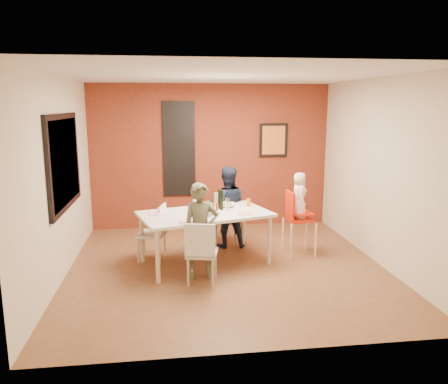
{
  "coord_description": "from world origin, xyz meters",
  "views": [
    {
      "loc": [
        -0.81,
        -5.95,
        2.31
      ],
      "look_at": [
        0.0,
        0.3,
        1.05
      ],
      "focal_mm": 35.0,
      "sensor_mm": 36.0,
      "label": 1
    }
  ],
  "objects": [
    {
      "name": "brick_accent_wall",
      "position": [
        0.0,
        2.23,
        1.35
      ],
      "size": [
        4.5,
        0.02,
        2.7
      ],
      "primitive_type": "cube",
      "color": "maroon",
      "rests_on": "ground"
    },
    {
      "name": "wall_left",
      "position": [
        -2.25,
        0.0,
        1.35
      ],
      "size": [
        0.02,
        4.5,
        2.7
      ],
      "primitive_type": "cube",
      "color": "beige",
      "rests_on": "ground"
    },
    {
      "name": "sippy_cup",
      "position": [
        0.41,
        0.52,
        0.83
      ],
      "size": [
        0.07,
        0.07,
        0.12
      ],
      "primitive_type": "cylinder",
      "color": "orange",
      "rests_on": "dining_table"
    },
    {
      "name": "dining_table",
      "position": [
        -0.29,
        0.2,
        0.7
      ],
      "size": [
        2.07,
        1.52,
        0.77
      ],
      "rotation": [
        0.0,
        0.0,
        0.29
      ],
      "color": "silver",
      "rests_on": "ground"
    },
    {
      "name": "plate_far_mid",
      "position": [
        -0.41,
        0.49,
        0.78
      ],
      "size": [
        0.23,
        0.23,
        0.01
      ],
      "primitive_type": "cube",
      "rotation": [
        0.0,
        0.0,
        -0.03
      ],
      "color": "white",
      "rests_on": "dining_table"
    },
    {
      "name": "glassblock_surround",
      "position": [
        -0.6,
        2.21,
        1.5
      ],
      "size": [
        0.6,
        0.03,
        1.76
      ],
      "primitive_type": "cube",
      "color": "black",
      "rests_on": "wall_back"
    },
    {
      "name": "high_chair",
      "position": [
        1.15,
        0.4,
        0.61
      ],
      "size": [
        0.45,
        0.45,
        1.01
      ],
      "rotation": [
        0.0,
        0.0,
        1.63
      ],
      "color": "red",
      "rests_on": "ground"
    },
    {
      "name": "wine_glass_b",
      "position": [
        0.05,
        0.28,
        0.87
      ],
      "size": [
        0.07,
        0.07,
        0.19
      ],
      "primitive_type": "cylinder",
      "color": "white",
      "rests_on": "dining_table"
    },
    {
      "name": "child_near",
      "position": [
        -0.4,
        -0.34,
        0.65
      ],
      "size": [
        0.49,
        0.33,
        1.31
      ],
      "primitive_type": "imported",
      "rotation": [
        0.0,
        0.0,
        0.04
      ],
      "color": "brown",
      "rests_on": "ground"
    },
    {
      "name": "wall_front",
      "position": [
        0.0,
        -2.25,
        1.35
      ],
      "size": [
        4.5,
        0.02,
        2.7
      ],
      "primitive_type": "cube",
      "color": "beige",
      "rests_on": "ground"
    },
    {
      "name": "condiment_red",
      "position": [
        -0.12,
        0.17,
        0.85
      ],
      "size": [
        0.04,
        0.04,
        0.16
      ],
      "primitive_type": "cylinder",
      "color": "red",
      "rests_on": "dining_table"
    },
    {
      "name": "salad_bowl_a",
      "position": [
        -0.2,
        0.14,
        0.8
      ],
      "size": [
        0.25,
        0.25,
        0.06
      ],
      "primitive_type": "imported",
      "rotation": [
        0.0,
        0.0,
        0.05
      ],
      "color": "white",
      "rests_on": "dining_table"
    },
    {
      "name": "plate_near_left",
      "position": [
        -0.54,
        -0.26,
        0.78
      ],
      "size": [
        0.31,
        0.31,
        0.01
      ],
      "primitive_type": "cube",
      "rotation": [
        0.0,
        0.0,
        -0.35
      ],
      "color": "white",
      "rests_on": "dining_table"
    },
    {
      "name": "wall_back",
      "position": [
        0.0,
        2.25,
        1.35
      ],
      "size": [
        4.5,
        0.02,
        2.7
      ],
      "primitive_type": "cube",
      "color": "beige",
      "rests_on": "ground"
    },
    {
      "name": "child_far",
      "position": [
        0.13,
        0.94,
        0.67
      ],
      "size": [
        0.67,
        0.54,
        1.34
      ],
      "primitive_type": "imported",
      "rotation": [
        0.0,
        0.0,
        3.1
      ],
      "color": "#161E31",
      "rests_on": "ground"
    },
    {
      "name": "wine_glass_a",
      "position": [
        -0.25,
        -0.04,
        0.87
      ],
      "size": [
        0.07,
        0.07,
        0.2
      ],
      "primitive_type": "cylinder",
      "color": "silver",
      "rests_on": "dining_table"
    },
    {
      "name": "picture_window_pane",
      "position": [
        -2.21,
        0.2,
        1.55
      ],
      "size": [
        0.02,
        1.55,
        1.15
      ],
      "primitive_type": "cube",
      "color": "black",
      "rests_on": "wall_left"
    },
    {
      "name": "condiment_brown",
      "position": [
        -0.16,
        0.25,
        0.83
      ],
      "size": [
        0.03,
        0.03,
        0.13
      ],
      "primitive_type": "cylinder",
      "color": "brown",
      "rests_on": "dining_table"
    },
    {
      "name": "ceiling",
      "position": [
        0.0,
        0.0,
        2.7
      ],
      "size": [
        4.5,
        4.5,
        0.02
      ],
      "primitive_type": "cube",
      "color": "silver",
      "rests_on": "wall_back"
    },
    {
      "name": "art_print_canvas",
      "position": [
        1.2,
        2.19,
        1.65
      ],
      "size": [
        0.44,
        0.01,
        0.54
      ],
      "primitive_type": "cube",
      "color": "orange",
      "rests_on": "wall_back"
    },
    {
      "name": "chair_left",
      "position": [
        -1.01,
        0.44,
        0.47
      ],
      "size": [
        0.47,
        0.47,
        0.85
      ],
      "rotation": [
        0.0,
        0.0,
        4.48
      ],
      "color": "silver",
      "rests_on": "ground"
    },
    {
      "name": "glassblock_strip",
      "position": [
        -0.6,
        2.21,
        1.5
      ],
      "size": [
        0.55,
        0.03,
        1.7
      ],
      "primitive_type": "cube",
      "color": "silver",
      "rests_on": "wall_back"
    },
    {
      "name": "picture_window_frame",
      "position": [
        -2.22,
        0.2,
        1.55
      ],
      "size": [
        0.05,
        1.7,
        1.3
      ],
      "primitive_type": "cube",
      "color": "black",
      "rests_on": "wall_left"
    },
    {
      "name": "ground",
      "position": [
        0.0,
        0.0,
        0.0
      ],
      "size": [
        4.5,
        4.5,
        0.0
      ],
      "primitive_type": "plane",
      "color": "brown",
      "rests_on": "ground"
    },
    {
      "name": "paper_towel_roll",
      "position": [
        -0.42,
        0.12,
        0.89
      ],
      "size": [
        0.11,
        0.11,
        0.24
      ],
      "primitive_type": "cylinder",
      "color": "white",
      "rests_on": "dining_table"
    },
    {
      "name": "condiment_green",
      "position": [
        -0.24,
        0.29,
        0.85
      ],
      "size": [
        0.04,
        0.04,
        0.16
      ],
      "primitive_type": "cylinder",
      "color": "#2D7025",
      "rests_on": "dining_table"
    },
    {
      "name": "chair_far",
      "position": [
        0.14,
        1.18,
        0.47
      ],
      "size": [
        0.43,
        0.43,
        0.84
      ],
      "rotation": [
        0.0,
        0.0,
        -0.12
      ],
      "color": "silver",
      "rests_on": "ground"
    },
    {
      "name": "toddler",
      "position": [
        1.18,
        0.4,
        0.95
      ],
      "size": [
        0.25,
        0.36,
        0.7
      ],
      "primitive_type": "imported",
      "rotation": [
        0.0,
        0.0,
        1.51
      ],
      "color": "silver",
      "rests_on": "high_chair"
    },
    {
      "name": "plate_far_left",
      "position": [
        -0.97,
        0.24,
        0.78
      ],
      "size": [
        0.26,
        0.26,
        0.01
      ],
      "primitive_type": "cube",
      "rotation": [
        0.0,
        0.0,
        0.05
      ],
      "color": "white",
      "rests_on": "dining_table"
    },
    {
      "name": "plate_near_right",
      "position": [
        0.28,
        0.07,
        0.78
      ],
      "size": [
        0.24,
        0.24,
        0.01
      ],
      "primitive_type": "cube",
      "rotation": [
        0.0,
        0.0,
        -0.14
      ],
      "color": "silver",
      "rests_on": "dining_table"
    },
    {
      "name": "wine_bottle",
      "position": [
        -0.04,
        0.36,
        0.92
      ],
      "size": [
        0.08,
        0.08,
        0.3
      ],
      "primitive_type": "cylinder",
      "color": "black",
      "rests_on": "dining_table"
    },
    {
      "name": "salad_bowl_b",
      "position": [
        0.08,
        0.53,
        0.8
      ],
      "size": [
        0.28,
        0.28,
        0.06
      ],
      "primitive_type": "imported",
      "rotation": [
        0.0,
        0.0,
        -0.26
      ],
      "color": "silver",
      "rests_on": "dining_table"
    },
    {
      "name": "art_print_frame",
      "position": [
        1.2,
        2.21,
        1.65
      ],
      "size": [
        0.54,
        0.03,
        0.64
      ],
      "primitive_type": "cube",
      "color": "black",
      "rests_on": "wall_back"
    },
    {
      "name": "wall_right",
      "position": [
        2.25,
        0.0,
        1.35
      ],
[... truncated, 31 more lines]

